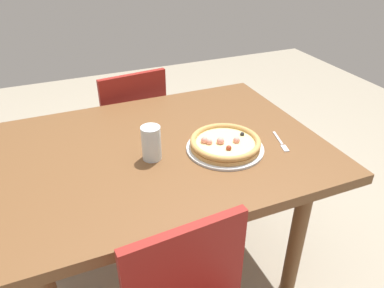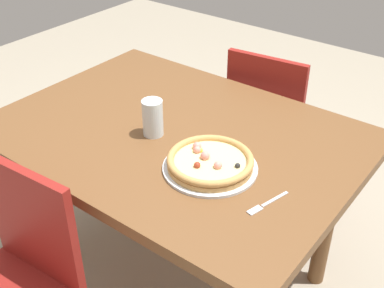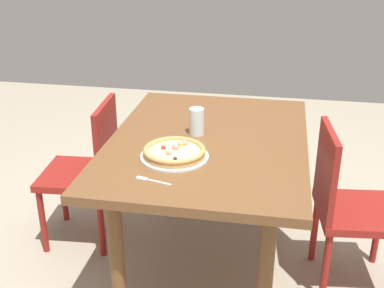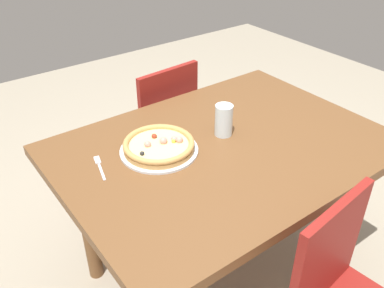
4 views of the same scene
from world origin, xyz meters
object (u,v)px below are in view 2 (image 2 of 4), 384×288
object	(u,v)px
chair_near	(271,122)
plate	(210,168)
pizza	(210,161)
fork	(265,205)
chair_far	(14,285)
drinking_glass	(153,118)
dining_table	(176,151)

from	to	relation	value
chair_near	plate	xyz separation A→B (m)	(-0.21, 0.83, 0.29)
pizza	fork	xyz separation A→B (m)	(-0.24, 0.05, -0.03)
chair_near	plate	size ratio (longest dim) A/B	2.69
chair_near	pizza	xyz separation A→B (m)	(-0.21, 0.83, 0.31)
chair_far	drinking_glass	size ratio (longest dim) A/B	6.17
chair_near	drinking_glass	distance (m)	0.86
pizza	fork	distance (m)	0.25
chair_far	pizza	world-z (taller)	chair_far
chair_far	fork	xyz separation A→B (m)	(-0.59, -0.54, 0.28)
chair_near	chair_far	world-z (taller)	same
pizza	chair_far	bearing A→B (deg)	59.02
drinking_glass	plate	bearing A→B (deg)	170.02
dining_table	plate	bearing A→B (deg)	153.76
plate	fork	xyz separation A→B (m)	(-0.24, 0.05, -0.00)
fork	drinking_glass	bearing A→B (deg)	-86.21
chair_near	pizza	distance (m)	0.91
fork	drinking_glass	size ratio (longest dim) A/B	1.18
pizza	drinking_glass	xyz separation A→B (m)	(0.30, -0.05, 0.04)
chair_far	chair_near	bearing A→B (deg)	-99.76
dining_table	drinking_glass	world-z (taller)	drinking_glass
chair_near	plate	bearing A→B (deg)	-82.15
dining_table	pizza	xyz separation A→B (m)	(-0.24, 0.12, 0.12)
chair_far	fork	distance (m)	0.85
chair_near	drinking_glass	size ratio (longest dim) A/B	6.17
dining_table	fork	size ratio (longest dim) A/B	8.29
chair_near	fork	world-z (taller)	chair_near
pizza	fork	size ratio (longest dim) A/B	1.78
drinking_glass	fork	bearing A→B (deg)	169.15
drinking_glass	chair_near	bearing A→B (deg)	-96.21
dining_table	pizza	world-z (taller)	pizza
plate	pizza	xyz separation A→B (m)	(0.00, -0.00, 0.03)
dining_table	fork	world-z (taller)	fork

